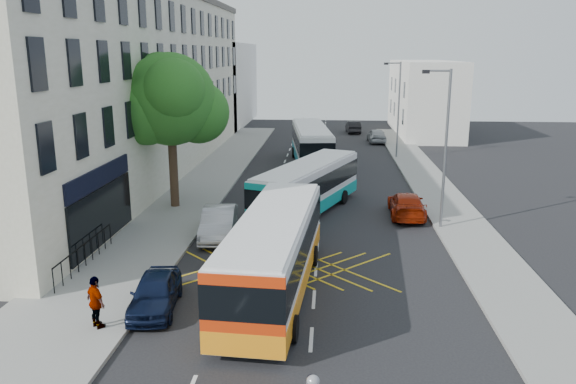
% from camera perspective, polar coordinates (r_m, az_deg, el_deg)
% --- Properties ---
extents(ground, '(120.00, 120.00, 0.00)m').
position_cam_1_polar(ground, '(18.55, 2.38, -14.74)').
color(ground, black).
rests_on(ground, ground).
extents(pavement_left, '(5.00, 70.00, 0.15)m').
position_cam_1_polar(pavement_left, '(33.69, -11.37, -1.49)').
color(pavement_left, gray).
rests_on(pavement_left, ground).
extents(pavement_right, '(3.00, 70.00, 0.15)m').
position_cam_1_polar(pavement_right, '(33.24, 16.29, -1.99)').
color(pavement_right, gray).
rests_on(pavement_right, ground).
extents(terrace_main, '(8.30, 45.00, 13.50)m').
position_cam_1_polar(terrace_main, '(43.29, -15.59, 10.65)').
color(terrace_main, beige).
rests_on(terrace_main, ground).
extents(terrace_far, '(8.00, 20.00, 10.00)m').
position_cam_1_polar(terrace_far, '(72.81, -7.40, 10.81)').
color(terrace_far, silver).
rests_on(terrace_far, ground).
extents(building_right, '(6.00, 18.00, 8.00)m').
position_cam_1_polar(building_right, '(65.31, 13.66, 9.30)').
color(building_right, silver).
rests_on(building_right, ground).
extents(street_tree, '(6.30, 5.70, 8.80)m').
position_cam_1_polar(street_tree, '(32.59, -11.93, 9.09)').
color(street_tree, '#382619').
rests_on(street_tree, pavement_left).
extents(lamp_near, '(1.45, 0.15, 8.00)m').
position_cam_1_polar(lamp_near, '(29.16, 15.57, 5.01)').
color(lamp_near, slate).
rests_on(lamp_near, pavement_right).
extents(lamp_far, '(1.45, 0.15, 8.00)m').
position_cam_1_polar(lamp_far, '(48.79, 11.07, 8.70)').
color(lamp_far, slate).
rests_on(lamp_far, pavement_right).
extents(railings, '(0.08, 5.60, 1.14)m').
position_cam_1_polar(railings, '(25.20, -19.93, -5.85)').
color(railings, black).
rests_on(railings, pavement_left).
extents(bus_near, '(3.29, 11.03, 3.06)m').
position_cam_1_polar(bus_near, '(21.18, -1.45, -6.17)').
color(bus_near, silver).
rests_on(bus_near, ground).
extents(bus_mid, '(5.94, 10.40, 2.88)m').
position_cam_1_polar(bus_mid, '(31.68, 2.00, 0.49)').
color(bus_mid, silver).
rests_on(bus_mid, ground).
extents(bus_far, '(3.83, 11.36, 3.13)m').
position_cam_1_polar(bus_far, '(45.82, 2.37, 4.87)').
color(bus_far, silver).
rests_on(bus_far, ground).
extents(parked_car_blue, '(1.96, 3.97, 1.30)m').
position_cam_1_polar(parked_car_blue, '(20.74, -13.33, -9.88)').
color(parked_car_blue, black).
rests_on(parked_car_blue, ground).
extents(parked_car_silver, '(1.98, 4.65, 1.49)m').
position_cam_1_polar(parked_car_silver, '(27.91, -7.05, -3.13)').
color(parked_car_silver, '#B4B6BC').
rests_on(parked_car_silver, ground).
extents(red_hatchback, '(2.04, 4.68, 1.34)m').
position_cam_1_polar(red_hatchback, '(31.95, 11.95, -1.26)').
color(red_hatchback, '#9F2006').
rests_on(red_hatchback, ground).
extents(distant_car_grey, '(2.00, 4.22, 1.16)m').
position_cam_1_polar(distant_car_grey, '(55.27, 3.06, 5.32)').
color(distant_car_grey, '#45494E').
rests_on(distant_car_grey, ground).
extents(distant_car_silver, '(1.89, 4.25, 1.42)m').
position_cam_1_polar(distant_car_silver, '(57.86, 8.99, 5.68)').
color(distant_car_silver, '#9FA2A6').
rests_on(distant_car_silver, ground).
extents(distant_car_dark, '(1.71, 4.12, 1.33)m').
position_cam_1_polar(distant_car_dark, '(64.71, 6.64, 6.59)').
color(distant_car_dark, black).
rests_on(distant_car_dark, ground).
extents(pedestrian_far, '(1.07, 1.00, 1.77)m').
position_cam_1_polar(pedestrian_far, '(19.56, -18.93, -10.56)').
color(pedestrian_far, gray).
rests_on(pedestrian_far, pavement_left).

